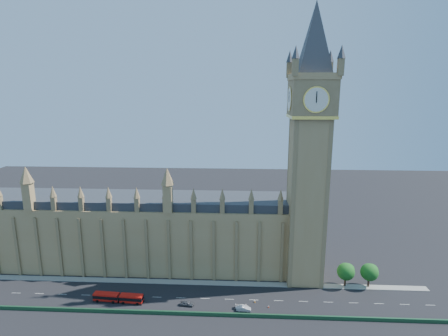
{
  "coord_description": "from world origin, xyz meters",
  "views": [
    {
      "loc": [
        15.42,
        -102.33,
        66.21
      ],
      "look_at": [
        9.73,
        10.0,
        41.77
      ],
      "focal_mm": 28.0,
      "sensor_mm": 36.0,
      "label": 1
    }
  ],
  "objects_px": {
    "red_bus": "(118,298)",
    "car_grey": "(187,303)",
    "car_white": "(242,307)",
    "car_silver": "(244,309)"
  },
  "relations": [
    {
      "from": "car_white",
      "to": "car_grey",
      "type": "bearing_deg",
      "value": 84.96
    },
    {
      "from": "car_grey",
      "to": "car_silver",
      "type": "height_order",
      "value": "car_silver"
    },
    {
      "from": "car_grey",
      "to": "car_white",
      "type": "bearing_deg",
      "value": -85.51
    },
    {
      "from": "red_bus",
      "to": "car_white",
      "type": "height_order",
      "value": "red_bus"
    },
    {
      "from": "car_silver",
      "to": "car_white",
      "type": "relative_size",
      "value": 1.03
    },
    {
      "from": "red_bus",
      "to": "car_silver",
      "type": "xyz_separation_m",
      "value": [
        40.42,
        -2.72,
        -0.71
      ]
    },
    {
      "from": "car_white",
      "to": "red_bus",
      "type": "bearing_deg",
      "value": 84.75
    },
    {
      "from": "red_bus",
      "to": "car_grey",
      "type": "relative_size",
      "value": 3.77
    },
    {
      "from": "car_grey",
      "to": "car_white",
      "type": "relative_size",
      "value": 1.0
    },
    {
      "from": "red_bus",
      "to": "car_grey",
      "type": "bearing_deg",
      "value": 1.42
    }
  ]
}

